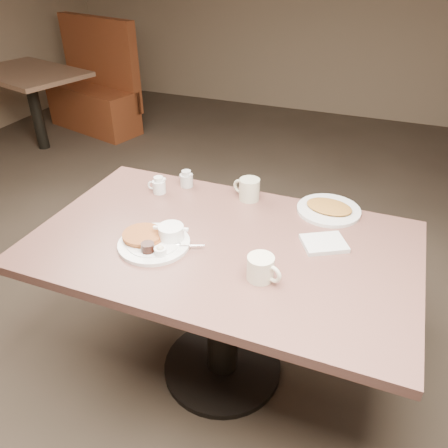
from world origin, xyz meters
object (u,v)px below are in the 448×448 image
(main_plate, at_px, (156,239))
(coffee_mug_far, at_px, (249,189))
(hash_plate, at_px, (329,209))
(creamer_right, at_px, (186,179))
(diner_table, at_px, (222,275))
(booth_back_left, at_px, (89,92))
(creamer_left, at_px, (159,185))
(coffee_mug_near, at_px, (261,268))

(main_plate, relative_size, coffee_mug_far, 2.59)
(hash_plate, bearing_deg, creamer_right, -179.19)
(diner_table, bearing_deg, booth_back_left, 135.08)
(diner_table, bearing_deg, hash_plate, 47.82)
(main_plate, height_order, creamer_left, creamer_left)
(main_plate, relative_size, creamer_left, 4.08)
(hash_plate, bearing_deg, booth_back_left, 143.48)
(coffee_mug_near, xyz_separation_m, creamer_right, (-0.54, 0.54, -0.01))
(hash_plate, bearing_deg, main_plate, -139.61)
(main_plate, xyz_separation_m, creamer_left, (-0.19, 0.38, 0.01))
(diner_table, xyz_separation_m, coffee_mug_near, (0.21, -0.16, 0.22))
(diner_table, distance_m, main_plate, 0.32)
(diner_table, height_order, creamer_right, creamer_right)
(coffee_mug_far, bearing_deg, coffee_mug_near, -66.77)
(coffee_mug_near, relative_size, creamer_right, 1.67)
(creamer_left, xyz_separation_m, creamer_right, (0.09, 0.11, -0.00))
(coffee_mug_near, bearing_deg, hash_plate, 75.76)
(booth_back_left, bearing_deg, coffee_mug_near, -44.40)
(coffee_mug_near, xyz_separation_m, hash_plate, (0.14, 0.55, -0.03))
(hash_plate, bearing_deg, coffee_mug_near, -104.24)
(coffee_mug_near, relative_size, hash_plate, 0.46)
(main_plate, height_order, booth_back_left, booth_back_left)
(coffee_mug_far, relative_size, creamer_right, 1.64)
(coffee_mug_near, relative_size, creamer_left, 1.61)
(creamer_right, xyz_separation_m, booth_back_left, (-2.17, 2.12, -0.38))
(coffee_mug_far, bearing_deg, main_plate, -114.84)
(creamer_right, bearing_deg, creamer_left, -130.57)
(coffee_mug_far, distance_m, creamer_right, 0.32)
(creamer_right, height_order, hash_plate, creamer_right)
(creamer_right, bearing_deg, hash_plate, 0.81)
(coffee_mug_near, xyz_separation_m, creamer_left, (-0.64, 0.43, -0.01))
(coffee_mug_near, xyz_separation_m, coffee_mug_far, (-0.23, 0.52, 0.00))
(creamer_left, bearing_deg, creamer_right, 49.43)
(main_plate, height_order, creamer_right, creamer_right)
(diner_table, xyz_separation_m, booth_back_left, (-2.50, 2.50, -0.17))
(creamer_left, height_order, booth_back_left, booth_back_left)
(booth_back_left, bearing_deg, creamer_left, -47.01)
(main_plate, xyz_separation_m, hash_plate, (0.58, 0.50, -0.01))
(creamer_left, xyz_separation_m, booth_back_left, (-2.08, 2.23, -0.38))
(main_plate, relative_size, coffee_mug_near, 2.54)
(creamer_right, height_order, booth_back_left, booth_back_left)
(booth_back_left, bearing_deg, coffee_mug_far, -40.61)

